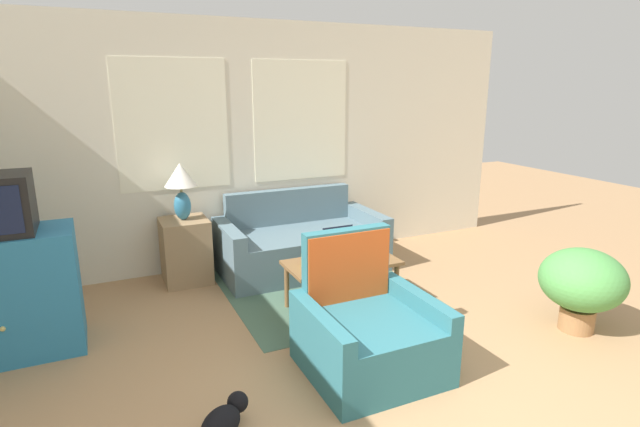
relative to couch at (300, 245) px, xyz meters
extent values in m
cube|color=silver|center=(-0.40, 0.46, 1.04)|extent=(6.55, 0.05, 2.60)
cube|color=white|center=(-1.17, 0.44, 1.29)|extent=(1.10, 0.01, 1.30)
cube|color=white|center=(0.21, 0.44, 1.29)|extent=(1.10, 0.01, 1.30)
cube|color=#476651|center=(-0.04, -0.57, -0.26)|extent=(1.79, 1.95, 0.01)
cube|color=slate|center=(0.00, -0.06, -0.05)|extent=(1.45, 0.89, 0.43)
cube|color=slate|center=(0.00, 0.32, 0.15)|extent=(1.45, 0.12, 0.82)
cube|color=slate|center=(-0.79, -0.06, 0.03)|extent=(0.14, 0.89, 0.58)
cube|color=slate|center=(0.79, -0.06, 0.03)|extent=(0.14, 0.89, 0.58)
cube|color=#2D6B75|center=(-0.33, -2.08, -0.06)|extent=(0.67, 0.85, 0.40)
cube|color=#2D6B75|center=(-0.33, -1.71, 0.21)|extent=(0.67, 0.10, 0.94)
cube|color=#2D6B75|center=(-0.72, -2.08, 0.00)|extent=(0.10, 0.85, 0.52)
cube|color=#2D6B75|center=(0.06, -2.08, 0.00)|extent=(0.10, 0.85, 0.52)
cube|color=#D1511E|center=(-0.33, -1.76, 0.32)|extent=(0.66, 0.01, 0.68)
cube|color=teal|center=(-2.63, -0.76, 0.20)|extent=(0.99, 0.52, 0.93)
sphere|color=tan|center=(-2.63, -1.02, 0.06)|extent=(0.04, 0.04, 0.04)
cube|color=#937551|center=(-1.19, 0.13, 0.06)|extent=(0.45, 0.45, 0.65)
ellipsoid|color=teal|center=(-1.19, 0.13, 0.53)|extent=(0.16, 0.16, 0.28)
cylinder|color=tan|center=(-1.19, 0.13, 0.70)|extent=(0.02, 0.02, 0.06)
cone|color=white|center=(-1.19, 0.13, 0.84)|extent=(0.31, 0.31, 0.23)
cube|color=brown|center=(-0.04, -1.07, 0.16)|extent=(0.99, 0.50, 0.03)
cylinder|color=brown|center=(-0.49, -1.27, -0.06)|extent=(0.04, 0.04, 0.41)
cylinder|color=brown|center=(0.41, -1.27, -0.06)|extent=(0.04, 0.04, 0.41)
cylinder|color=brown|center=(-0.49, -0.87, -0.06)|extent=(0.04, 0.04, 0.41)
cylinder|color=brown|center=(0.41, -0.87, -0.06)|extent=(0.04, 0.04, 0.41)
cube|color=#47474C|center=(0.00, -1.09, 0.19)|extent=(0.30, 0.26, 0.02)
cube|color=black|center=(0.00, -0.93, 0.32)|extent=(0.30, 0.08, 0.25)
cylinder|color=gold|center=(-0.37, -1.06, 0.23)|extent=(0.10, 0.10, 0.11)
ellipsoid|color=#B23D38|center=(-0.24, -0.95, 0.20)|extent=(0.16, 0.16, 0.05)
cube|color=#2D2D33|center=(0.31, -0.98, 0.19)|extent=(0.22, 0.21, 0.04)
cylinder|color=#996B42|center=(1.51, -2.26, -0.16)|extent=(0.27, 0.27, 0.19)
ellipsoid|color=#4C9347|center=(1.51, -2.26, 0.18)|extent=(0.66, 0.66, 0.49)
ellipsoid|color=black|center=(-1.45, -2.32, -0.17)|extent=(0.33, 0.32, 0.18)
sphere|color=black|center=(-1.32, -2.21, -0.13)|extent=(0.13, 0.13, 0.13)
camera|label=1|loc=(-1.95, -4.75, 1.69)|focal=28.00mm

